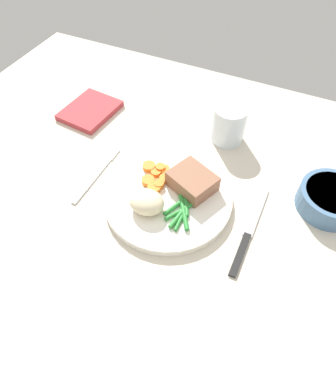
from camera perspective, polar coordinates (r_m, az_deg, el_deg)
dining_table at (r=68.13cm, az=0.01°, el=-1.03°), size 120.00×90.00×2.00cm
dinner_plate at (r=65.87cm, az=0.00°, el=-0.99°), size 24.44×24.44×1.60cm
meat_portion at (r=65.45cm, az=4.05°, el=1.80°), size 10.16×9.39×3.38cm
mashed_potatoes at (r=62.00cm, az=-3.57°, el=-1.67°), size 6.54×5.47×3.77cm
carrot_slices at (r=67.65cm, az=-2.07°, el=2.55°), size 6.63×7.66×1.28cm
green_beans at (r=62.65cm, az=2.26°, el=-3.05°), size 5.82×9.27×0.89cm
fork at (r=72.07cm, az=-11.75°, el=2.85°), size 1.44×16.60×0.40cm
knife at (r=63.91cm, az=13.24°, el=-6.32°), size 1.70×20.50×0.64cm
water_glass at (r=77.43cm, az=9.99°, el=10.71°), size 7.19×7.19×8.23cm
salad_bowl at (r=70.58cm, az=25.38°, el=-0.96°), size 11.97×11.97×4.25cm
napkin at (r=87.32cm, az=-12.77°, el=13.03°), size 11.93×13.94×1.37cm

